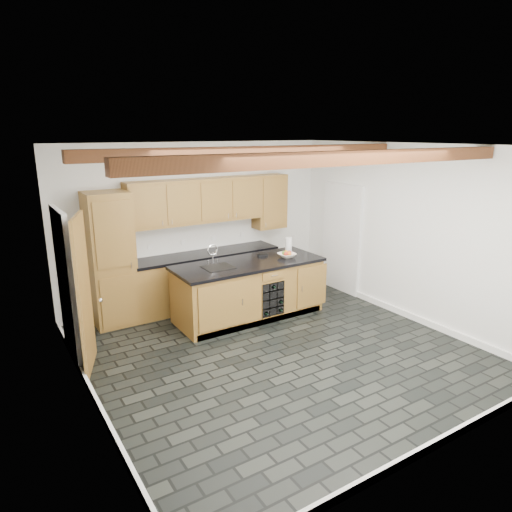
{
  "coord_description": "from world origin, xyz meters",
  "views": [
    {
      "loc": [
        -3.35,
        -4.75,
        2.96
      ],
      "look_at": [
        0.13,
        0.8,
        1.17
      ],
      "focal_mm": 32.0,
      "sensor_mm": 36.0,
      "label": 1
    }
  ],
  "objects_px": {
    "kitchen_scale": "(263,255)",
    "fruit_bowl": "(287,255)",
    "island": "(250,290)",
    "paper_towel": "(289,245)"
  },
  "relations": [
    {
      "from": "island",
      "to": "paper_towel",
      "type": "bearing_deg",
      "value": 12.02
    },
    {
      "from": "kitchen_scale",
      "to": "fruit_bowl",
      "type": "xyz_separation_m",
      "value": [
        0.29,
        -0.29,
        0.01
      ]
    },
    {
      "from": "fruit_bowl",
      "to": "kitchen_scale",
      "type": "bearing_deg",
      "value": 134.97
    },
    {
      "from": "kitchen_scale",
      "to": "fruit_bowl",
      "type": "bearing_deg",
      "value": -30.75
    },
    {
      "from": "paper_towel",
      "to": "island",
      "type": "bearing_deg",
      "value": -167.98
    },
    {
      "from": "kitchen_scale",
      "to": "fruit_bowl",
      "type": "height_order",
      "value": "fruit_bowl"
    },
    {
      "from": "paper_towel",
      "to": "kitchen_scale",
      "type": "bearing_deg",
      "value": 177.48
    },
    {
      "from": "island",
      "to": "fruit_bowl",
      "type": "height_order",
      "value": "fruit_bowl"
    },
    {
      "from": "island",
      "to": "paper_towel",
      "type": "xyz_separation_m",
      "value": [
        0.92,
        0.2,
        0.59
      ]
    },
    {
      "from": "kitchen_scale",
      "to": "fruit_bowl",
      "type": "relative_size",
      "value": 0.61
    }
  ]
}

